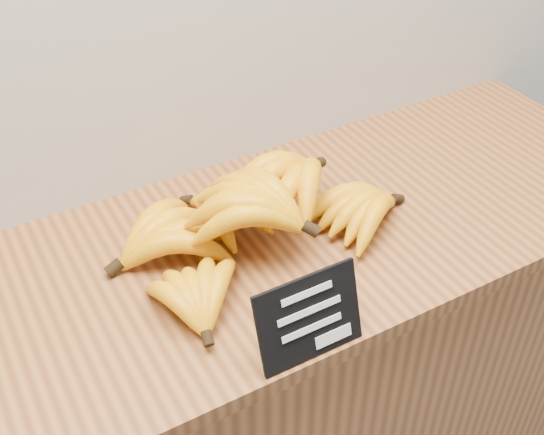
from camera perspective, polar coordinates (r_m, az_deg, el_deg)
The scene contains 4 objects.
counter at distance 1.53m, azimuth -0.96°, elevation -15.83°, with size 1.53×0.50×0.90m, color #9D6132.
counter_top at distance 1.18m, azimuth -1.19°, elevation -2.65°, with size 1.58×0.54×0.03m, color brown.
chalkboard_sign at distance 0.96m, azimuth 3.15°, elevation -8.39°, with size 0.16×0.01×0.13m, color black.
banana_pile at distance 1.14m, azimuth -2.05°, elevation 0.01°, with size 0.55×0.36×0.13m.
Camera 1 is at (-0.29, 1.96, 1.70)m, focal length 45.00 mm.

